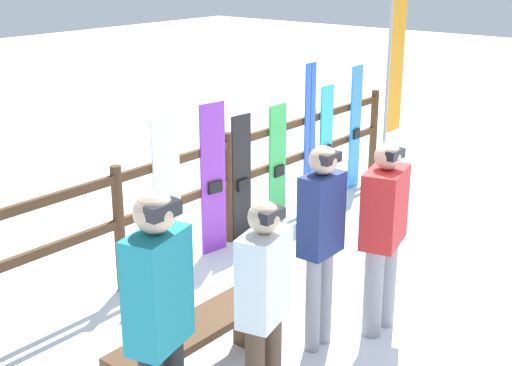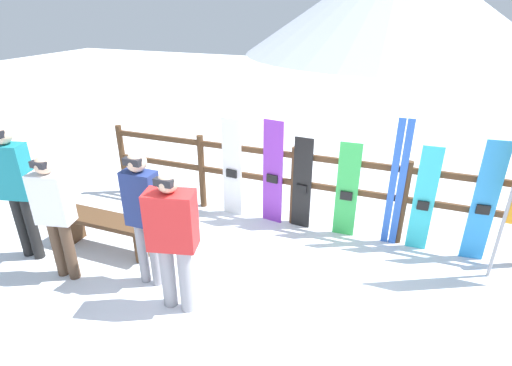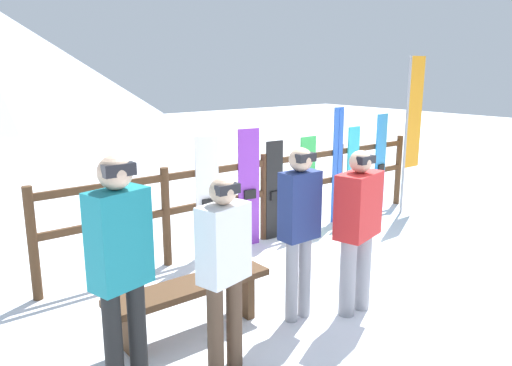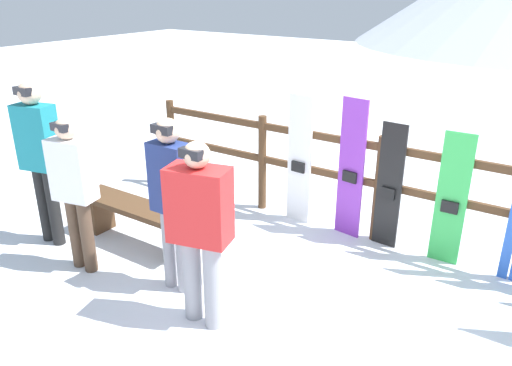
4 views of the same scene
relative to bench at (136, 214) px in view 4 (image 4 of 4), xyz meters
The scene contains 11 objects.
ground_plane 2.15m from the bench, 10.16° to the right, with size 40.00×40.00×0.00m, color white.
fence 2.62m from the bench, 36.43° to the left, with size 6.05×0.10×1.18m.
bench is the anchor object (origin of this frame).
person_teal 1.16m from the bench, 149.51° to the right, with size 0.44×0.31×1.76m.
person_white 0.84m from the bench, 96.96° to the right, with size 0.43×0.30×1.54m.
person_red 1.67m from the bench, 23.53° to the right, with size 0.53×0.37×1.58m.
person_navy 1.17m from the bench, 22.66° to the right, with size 0.36×0.21×1.62m.
snowboard_white 1.92m from the bench, 52.31° to the left, with size 0.31×0.07×1.52m.
snowboard_purple 2.36m from the bench, 39.75° to the left, with size 0.30×0.09×1.55m.
snowboard_black_stripe 2.69m from the bench, 33.74° to the left, with size 0.27×0.07×1.36m.
snowboard_green 3.22m from the bench, 27.53° to the left, with size 0.29×0.06×1.36m.
Camera 4 is at (1.66, -2.89, 2.66)m, focal length 35.00 mm.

